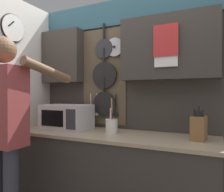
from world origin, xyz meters
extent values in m
cube|color=#38332D|center=(0.00, 0.00, 0.45)|extent=(1.97, 0.60, 0.90)
cube|color=tan|center=(0.00, 0.00, 0.91)|extent=(2.00, 0.63, 0.03)
cube|color=#38332D|center=(0.00, 0.32, 1.17)|extent=(2.57, 0.04, 2.35)
cube|color=#2D5666|center=(0.00, 0.29, 2.21)|extent=(2.53, 0.02, 0.28)
cube|color=#38332D|center=(-0.73, 0.22, 1.76)|extent=(0.51, 0.16, 0.62)
cube|color=#38332D|center=(0.52, 0.22, 1.76)|extent=(0.93, 0.16, 0.62)
cube|color=brown|center=(-0.21, 0.29, 1.51)|extent=(0.53, 0.01, 1.08)
cylinder|color=#2D2D33|center=(-0.19, 0.27, 1.82)|extent=(0.22, 0.02, 0.22)
cube|color=black|center=(-0.19, 0.26, 2.01)|extent=(0.02, 0.02, 0.17)
cylinder|color=black|center=(-0.19, 0.27, 1.52)|extent=(0.30, 0.02, 0.30)
cube|color=black|center=(-0.19, 0.26, 1.75)|extent=(0.02, 0.02, 0.16)
cylinder|color=black|center=(-0.19, 0.27, 1.20)|extent=(0.27, 0.02, 0.27)
cube|color=black|center=(-0.19, 0.26, 1.42)|extent=(0.02, 0.02, 0.16)
cylinder|color=silver|center=(-0.06, 0.27, 1.82)|extent=(0.21, 0.01, 0.21)
sphere|color=black|center=(-0.06, 0.25, 1.82)|extent=(0.03, 0.03, 0.03)
cylinder|color=silver|center=(-0.37, 0.27, 1.23)|extent=(0.01, 0.01, 0.17)
ellipsoid|color=silver|center=(-0.37, 0.27, 1.13)|extent=(0.06, 0.01, 0.05)
cylinder|color=silver|center=(-0.29, 0.27, 1.21)|extent=(0.01, 0.01, 0.22)
ellipsoid|color=silver|center=(-0.29, 0.27, 1.08)|extent=(0.04, 0.01, 0.04)
cylinder|color=silver|center=(-0.21, 0.27, 1.21)|extent=(0.01, 0.01, 0.21)
ellipsoid|color=silver|center=(-0.21, 0.27, 1.09)|extent=(0.06, 0.01, 0.05)
cylinder|color=silver|center=(-0.13, 0.27, 1.22)|extent=(0.01, 0.01, 0.20)
ellipsoid|color=silver|center=(-0.13, 0.27, 1.10)|extent=(0.04, 0.01, 0.04)
cylinder|color=black|center=(-0.05, 0.27, 1.21)|extent=(0.01, 0.01, 0.22)
ellipsoid|color=black|center=(-0.05, 0.27, 1.08)|extent=(0.06, 0.01, 0.05)
cube|color=white|center=(0.52, 0.13, 1.74)|extent=(0.21, 0.02, 0.36)
cube|color=red|center=(0.52, 0.12, 1.81)|extent=(0.23, 0.02, 0.29)
cube|color=silver|center=(-1.02, -0.40, 1.17)|extent=(0.04, 1.60, 2.35)
cylinder|color=white|center=(-0.99, -0.27, 2.01)|extent=(0.02, 0.28, 0.28)
torus|color=black|center=(-0.99, -0.27, 2.01)|extent=(0.02, 0.30, 0.30)
cube|color=black|center=(-0.98, -0.30, 2.04)|extent=(0.01, 0.08, 0.08)
cube|color=silver|center=(-0.53, 0.03, 1.06)|extent=(0.51, 0.34, 0.27)
cube|color=black|center=(-0.58, -0.14, 1.06)|extent=(0.28, 0.01, 0.17)
cube|color=#333338|center=(-0.35, -0.14, 1.06)|extent=(0.11, 0.01, 0.20)
cube|color=brown|center=(0.82, 0.03, 1.03)|extent=(0.13, 0.16, 0.20)
cylinder|color=black|center=(0.78, 0.00, 1.16)|extent=(0.02, 0.03, 0.07)
cylinder|color=black|center=(0.80, 0.00, 1.15)|extent=(0.02, 0.03, 0.05)
cylinder|color=black|center=(0.82, 0.00, 1.17)|extent=(0.02, 0.03, 0.09)
cylinder|color=black|center=(0.83, 0.00, 1.15)|extent=(0.02, 0.03, 0.05)
cylinder|color=black|center=(0.85, 0.00, 1.16)|extent=(0.02, 0.03, 0.06)
cylinder|color=white|center=(0.02, 0.03, 1.00)|extent=(0.12, 0.12, 0.14)
cylinder|color=black|center=(0.02, 0.04, 1.09)|extent=(0.05, 0.05, 0.22)
cylinder|color=red|center=(0.02, 0.03, 1.08)|extent=(0.03, 0.04, 0.20)
cylinder|color=tan|center=(0.01, 0.04, 1.13)|extent=(0.02, 0.03, 0.29)
cylinder|color=silver|center=(0.02, 0.00, 1.08)|extent=(0.02, 0.02, 0.19)
cube|color=#993D3D|center=(-0.65, -0.66, 1.21)|extent=(0.38, 0.22, 0.66)
sphere|color=brown|center=(-0.65, -0.66, 1.68)|extent=(0.22, 0.22, 0.22)
cylinder|color=brown|center=(-0.42, -0.37, 1.52)|extent=(0.08, 0.59, 0.19)
camera|label=1|loc=(0.94, -1.90, 1.31)|focal=35.00mm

